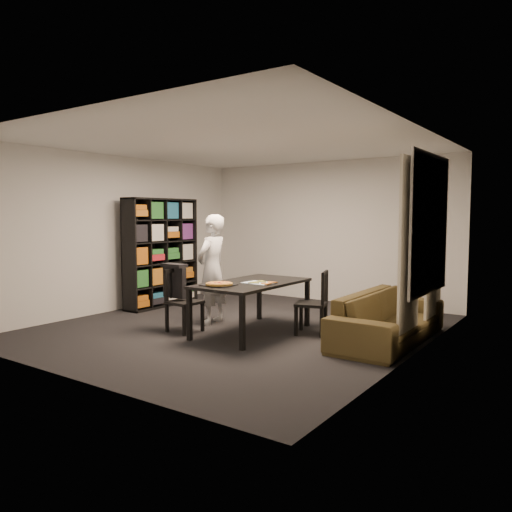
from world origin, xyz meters
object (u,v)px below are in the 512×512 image
Objects in this scene: bookshelf at (161,253)px; chair_right at (317,298)px; person at (212,269)px; sofa at (388,317)px; chair_left at (180,296)px; baking_tray at (219,285)px; pepperoni_pizza at (219,284)px; dining_table at (252,287)px.

bookshelf reaches higher than chair_right.
person reaches higher than sofa.
chair_left is 2.81m from sofa.
baking_tray is 2.21m from sofa.
pepperoni_pizza is 2.20m from sofa.
sofa is at bearing 19.41° from dining_table.
bookshelf reaches higher than person.
chair_left is 0.53× the size of person.
person is 2.63m from sofa.
sofa is (1.70, 0.60, -0.33)m from dining_table.
bookshelf is at bearing 87.81° from sofa.
bookshelf is 1.13× the size of dining_table.
chair_left is at bearing 175.62° from baking_tray.
person is at bearing 0.30° from chair_left.
chair_left is at bearing -79.65° from chair_right.
chair_right is 0.53× the size of person.
sofa is at bearing -63.37° from chair_left.
baking_tray reaches higher than dining_table.
chair_right reaches higher than sofa.
dining_table is 0.90m from chair_right.
chair_right is at bearing 100.28° from sofa.
dining_table is at bearing -16.97° from bookshelf.
person is at bearing 99.63° from sofa.
baking_tray is at bearing -90.14° from chair_left.
baking_tray is 0.04m from pepperoni_pizza.
dining_table is (2.49, -0.76, -0.31)m from bookshelf.
person is at bearing 135.02° from pepperoni_pizza.
baking_tray is (0.68, -0.69, -0.10)m from person.
dining_table is 0.87m from person.
chair_right is (1.66, 0.90, -0.00)m from chair_left.
chair_left is at bearing 112.39° from sofa.
person is (-1.62, -0.26, 0.32)m from chair_right.
pepperoni_pizza is at bearing -91.44° from chair_left.
bookshelf is 3.32m from chair_right.
dining_table is 4.81× the size of pepperoni_pizza.
chair_left reaches higher than dining_table.
person is 1.01m from pepperoni_pizza.
chair_right is (0.78, 0.43, -0.15)m from dining_table.
chair_right is at bearing 47.02° from pepperoni_pizza.
baking_tray is at bearing 121.09° from sofa.
sofa is at bearing 82.22° from chair_right.
chair_right reaches higher than pepperoni_pizza.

